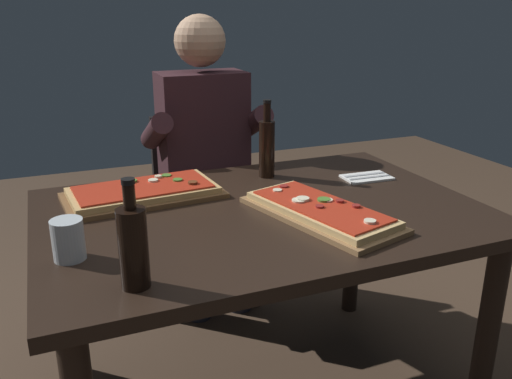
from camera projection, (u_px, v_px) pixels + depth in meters
dining_table at (262, 236)px, 1.74m from camera, size 1.40×0.96×0.74m
pizza_rectangular_front at (143, 192)px, 1.80m from camera, size 0.54×0.32×0.05m
pizza_rectangular_left at (320, 211)px, 1.63m from camera, size 0.37×0.57×0.05m
wine_bottle_dark at (267, 146)px, 1.99m from camera, size 0.06×0.06×0.29m
oil_bottle_amber at (133, 245)px, 1.20m from camera, size 0.07×0.07×0.26m
tumbler_near_camera at (68, 242)px, 1.35m from camera, size 0.08×0.08×0.11m
napkin_cutlery_set at (367, 177)px, 2.01m from camera, size 0.18×0.12×0.01m
diner_chair at (201, 197)px, 2.55m from camera, size 0.44×0.44×0.87m
seated_diner at (206, 152)px, 2.36m from camera, size 0.53×0.41×1.33m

